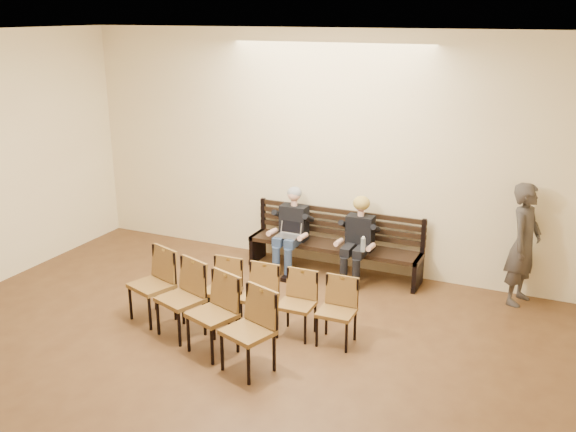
% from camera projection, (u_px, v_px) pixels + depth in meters
% --- Properties ---
extents(room_walls, '(8.02, 10.01, 3.51)m').
position_uv_depth(room_walls, '(154.00, 155.00, 5.51)').
color(room_walls, '#FBE6B4').
rests_on(room_walls, ground).
extents(bench, '(2.60, 0.90, 0.45)m').
position_uv_depth(bench, '(334.00, 259.00, 9.47)').
color(bench, black).
rests_on(bench, ground).
extents(seated_man, '(0.50, 0.69, 1.19)m').
position_uv_depth(seated_man, '(291.00, 232.00, 9.50)').
color(seated_man, black).
rests_on(seated_man, ground).
extents(seated_woman, '(0.48, 0.66, 1.11)m').
position_uv_depth(seated_woman, '(358.00, 244.00, 9.11)').
color(seated_woman, black).
rests_on(seated_woman, ground).
extents(laptop, '(0.36, 0.30, 0.24)m').
position_uv_depth(laptop, '(287.00, 237.00, 9.36)').
color(laptop, '#B5B5BA').
rests_on(laptop, bench).
extents(water_bottle, '(0.08, 0.08, 0.22)m').
position_uv_depth(water_bottle, '(363.00, 252.00, 8.80)').
color(water_bottle, silver).
rests_on(water_bottle, bench).
extents(bag, '(0.43, 0.36, 0.27)m').
position_uv_depth(bag, '(221.00, 306.00, 8.16)').
color(bag, black).
rests_on(bag, ground).
extents(passerby, '(0.61, 0.78, 1.89)m').
position_uv_depth(passerby, '(525.00, 235.00, 8.31)').
color(passerby, '#37312D').
rests_on(passerby, ground).
extents(chair_row_front, '(2.27, 1.20, 0.92)m').
position_uv_depth(chair_row_front, '(196.00, 307.00, 7.39)').
color(chair_row_front, brown).
rests_on(chair_row_front, ground).
extents(chair_row_back, '(1.93, 0.47, 0.79)m').
position_uv_depth(chair_row_back, '(277.00, 301.00, 7.69)').
color(chair_row_back, brown).
rests_on(chair_row_back, ground).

